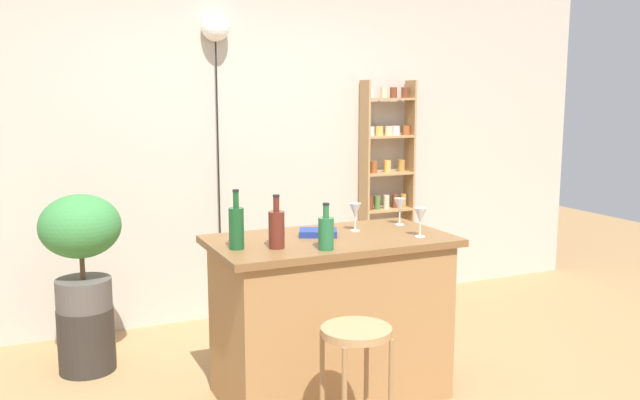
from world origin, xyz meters
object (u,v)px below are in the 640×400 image
object	(u,v)px
plant_stool	(86,339)
bar_stool	(356,365)
wine_glass_right	(420,216)
cookbook	(318,233)
bottle_spirits_clear	(277,228)
spice_shelf	(387,187)
potted_plant	(81,240)
pendant_globe_light	(215,33)
bottle_sauce_amber	(326,232)
bottle_olive_oil	(236,227)
wine_glass_center	(355,211)
wine_glass_left	(400,206)

from	to	relation	value
plant_stool	bar_stool	bearing A→B (deg)	-58.64
wine_glass_right	cookbook	distance (m)	0.58
plant_stool	bottle_spirits_clear	xyz separation A→B (m)	(0.88, -1.06, 0.83)
spice_shelf	bottle_spirits_clear	xyz separation A→B (m)	(-1.59, -1.62, 0.08)
bar_stool	spice_shelf	xyz separation A→B (m)	(1.44, 2.24, 0.45)
potted_plant	wine_glass_right	distance (m)	2.06
pendant_globe_light	bar_stool	bearing A→B (deg)	-90.49
spice_shelf	bottle_sauce_amber	bearing A→B (deg)	-127.92
pendant_globe_light	plant_stool	bearing A→B (deg)	-150.11
spice_shelf	pendant_globe_light	world-z (taller)	pendant_globe_light
plant_stool	pendant_globe_light	distance (m)	2.29
wine_glass_right	pendant_globe_light	xyz separation A→B (m)	(-0.66, 1.73, 1.11)
bar_stool	bottle_spirits_clear	distance (m)	0.83
plant_stool	pendant_globe_light	size ratio (longest dim) A/B	0.18
wine_glass_right	bottle_olive_oil	bearing A→B (deg)	172.26
bar_stool	potted_plant	bearing A→B (deg)	121.36
bottle_olive_oil	wine_glass_right	size ratio (longest dim) A/B	1.89
potted_plant	wine_glass_center	distance (m)	1.69
wine_glass_right	cookbook	xyz separation A→B (m)	(-0.51, 0.26, -0.10)
bottle_spirits_clear	wine_glass_center	world-z (taller)	bottle_spirits_clear
spice_shelf	plant_stool	xyz separation A→B (m)	(-2.47, -0.56, -0.75)
potted_plant	cookbook	xyz separation A→B (m)	(1.20, -0.87, 0.11)
plant_stool	wine_glass_right	world-z (taller)	wine_glass_right
spice_shelf	wine_glass_left	xyz separation A→B (m)	(-0.68, -1.35, 0.09)
wine_glass_left	cookbook	size ratio (longest dim) A/B	0.78
spice_shelf	wine_glass_left	bearing A→B (deg)	-116.95
plant_stool	cookbook	distance (m)	1.66
bottle_olive_oil	wine_glass_left	xyz separation A→B (m)	(1.10, 0.21, -0.00)
potted_plant	bottle_spirits_clear	size ratio (longest dim) A/B	2.55
wine_glass_right	potted_plant	bearing A→B (deg)	146.37
bottle_spirits_clear	wine_glass_left	bearing A→B (deg)	17.11
cookbook	pendant_globe_light	world-z (taller)	pendant_globe_light
wine_glass_left	plant_stool	bearing A→B (deg)	156.23
bottle_spirits_clear	spice_shelf	bearing A→B (deg)	45.61
spice_shelf	wine_glass_right	bearing A→B (deg)	-114.18
bar_stool	wine_glass_right	distance (m)	1.03
plant_stool	cookbook	xyz separation A→B (m)	(1.20, -0.87, 0.75)
bottle_sauce_amber	wine_glass_right	distance (m)	0.61
pendant_globe_light	potted_plant	bearing A→B (deg)	-150.11
bottle_sauce_amber	pendant_globe_light	xyz separation A→B (m)	(-0.05, 1.80, 1.13)
plant_stool	bottle_spirits_clear	distance (m)	1.61
bottle_spirits_clear	bottle_sauce_amber	bearing A→B (deg)	-31.11
wine_glass_right	wine_glass_center	bearing A→B (deg)	131.34
bottle_spirits_clear	pendant_globe_light	bearing A→B (deg)	84.23
wine_glass_center	bottle_spirits_clear	bearing A→B (deg)	-158.74
wine_glass_left	potted_plant	bearing A→B (deg)	156.23
bar_stool	bottle_olive_oil	world-z (taller)	bottle_olive_oil
plant_stool	potted_plant	xyz separation A→B (m)	(-0.00, 0.00, 0.64)
spice_shelf	cookbook	xyz separation A→B (m)	(-1.27, -1.43, -0.01)
plant_stool	pendant_globe_light	bearing A→B (deg)	29.89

